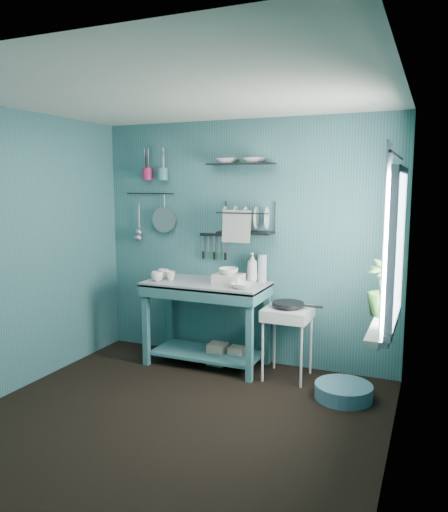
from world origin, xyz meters
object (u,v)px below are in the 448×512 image
at_px(hotplate_stand, 287,343).
at_px(utensil_cup_magenta, 148,174).
at_px(colander, 164,220).
at_px(mug_left, 157,276).
at_px(work_counter, 207,323).
at_px(potted_plant, 383,288).
at_px(soap_bottle, 252,267).
at_px(mug_right, 163,274).
at_px(utensil_cup_teal, 163,174).
at_px(mug_mid, 171,276).
at_px(water_bottle, 262,268).
at_px(floor_basin, 344,392).
at_px(storage_tin_small, 237,356).
at_px(frying_pan, 288,304).
at_px(wash_tub, 228,279).
at_px(dish_rack, 246,218).
at_px(storage_tin_large, 218,354).

distance_m(hotplate_stand, utensil_cup_magenta, 2.34).
bearing_deg(colander, mug_left, -70.34).
height_order(work_counter, potted_plant, potted_plant).
height_order(utensil_cup_magenta, potted_plant, utensil_cup_magenta).
bearing_deg(soap_bottle, mug_right, -167.74).
relative_size(mug_left, utensil_cup_teal, 0.95).
relative_size(mug_mid, colander, 0.36).
bearing_deg(hotplate_stand, mug_left, 179.77).
bearing_deg(water_bottle, floor_basin, -28.88).
xyz_separation_m(storage_tin_small, floor_basin, (1.15, -0.37, -0.04)).
relative_size(utensil_cup_magenta, colander, 0.46).
relative_size(mug_mid, potted_plant, 0.22).
height_order(colander, storage_tin_small, colander).
distance_m(hotplate_stand, potted_plant, 1.24).
bearing_deg(storage_tin_small, frying_pan, -9.75).
relative_size(work_counter, mug_left, 9.99).
relative_size(work_counter, utensil_cup_teal, 9.45).
bearing_deg(frying_pan, colander, 169.59).
distance_m(colander, storage_tin_small, 1.66).
bearing_deg(mug_mid, wash_tub, 3.63).
relative_size(mug_left, utensil_cup_magenta, 0.95).
relative_size(wash_tub, colander, 1.00).
relative_size(mug_left, soap_bottle, 0.41).
bearing_deg(colander, potted_plant, -17.73).
relative_size(mug_left, floor_basin, 0.25).
height_order(utensil_cup_teal, colander, utensil_cup_teal).
height_order(wash_tub, dish_rack, dish_rack).
distance_m(utensil_cup_magenta, storage_tin_large, 2.07).
height_order(wash_tub, utensil_cup_magenta, utensil_cup_magenta).
relative_size(mug_mid, dish_rack, 0.18).
relative_size(frying_pan, utensil_cup_magenta, 2.31).
bearing_deg(mug_mid, soap_bottle, 18.00).
bearing_deg(storage_tin_large, colander, 164.13).
bearing_deg(mug_right, dish_rack, 11.69).
relative_size(frying_pan, utensil_cup_teal, 2.31).
height_order(mug_left, utensil_cup_magenta, utensil_cup_magenta).
bearing_deg(storage_tin_small, utensil_cup_teal, 170.89).
bearing_deg(work_counter, utensil_cup_teal, 150.18).
relative_size(utensil_cup_teal, colander, 0.46).
bearing_deg(floor_basin, utensil_cup_teal, 165.87).
bearing_deg(utensil_cup_magenta, hotplate_stand, -8.31).
distance_m(utensil_cup_teal, storage_tin_small, 2.08).
distance_m(wash_tub, water_bottle, 0.37).
bearing_deg(frying_pan, utensil_cup_magenta, 171.69).
relative_size(utensil_cup_magenta, potted_plant, 0.29).
xyz_separation_m(soap_bottle, utensil_cup_teal, (-1.04, 0.03, 0.94)).
distance_m(hotplate_stand, dish_rack, 1.29).
distance_m(mug_mid, dish_rack, 0.98).
bearing_deg(potted_plant, colander, 162.27).
height_order(mug_mid, wash_tub, wash_tub).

